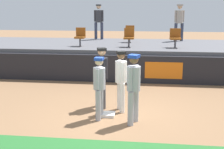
% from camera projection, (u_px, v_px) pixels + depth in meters
% --- Properties ---
extents(ground_plane, '(60.00, 60.00, 0.00)m').
position_uv_depth(ground_plane, '(114.00, 115.00, 8.92)').
color(ground_plane, '#846042').
extents(first_base, '(0.40, 0.40, 0.08)m').
position_uv_depth(first_base, '(108.00, 114.00, 8.88)').
color(first_base, white).
rests_on(first_base, ground_plane).
extents(player_fielder_home, '(0.44, 0.59, 1.82)m').
position_uv_depth(player_fielder_home, '(121.00, 77.00, 9.11)').
color(player_fielder_home, white).
rests_on(player_fielder_home, ground_plane).
extents(player_runner_visitor, '(0.46, 0.50, 1.88)m').
position_uv_depth(player_runner_visitor, '(134.00, 84.00, 8.09)').
color(player_runner_visitor, '#9EA3AD').
rests_on(player_runner_visitor, ground_plane).
extents(player_coach_visitor, '(0.36, 0.49, 1.74)m').
position_uv_depth(player_coach_visitor, '(99.00, 84.00, 8.46)').
color(player_coach_visitor, '#9EA3AD').
rests_on(player_coach_visitor, ground_plane).
extents(player_umpire, '(0.46, 0.50, 1.87)m').
position_uv_depth(player_umpire, '(102.00, 73.00, 9.42)').
color(player_umpire, '#4C4C51').
rests_on(player_umpire, ground_plane).
extents(field_wall, '(18.00, 0.26, 1.13)m').
position_uv_depth(field_wall, '(125.00, 69.00, 12.67)').
color(field_wall, black).
rests_on(field_wall, ground_plane).
extents(bleacher_platform, '(18.00, 4.80, 1.29)m').
position_uv_depth(bleacher_platform, '(129.00, 57.00, 15.14)').
color(bleacher_platform, '#59595E').
rests_on(bleacher_platform, ground_plane).
extents(seat_front_right, '(0.48, 0.44, 0.84)m').
position_uv_depth(seat_front_right, '(175.00, 37.00, 13.55)').
color(seat_front_right, '#4C4C51').
rests_on(seat_front_right, bleacher_platform).
extents(seat_front_left, '(0.44, 0.44, 0.84)m').
position_uv_depth(seat_front_left, '(80.00, 36.00, 14.06)').
color(seat_front_left, '#4C4C51').
rests_on(seat_front_left, bleacher_platform).
extents(seat_back_center, '(0.45, 0.44, 0.84)m').
position_uv_depth(seat_back_center, '(130.00, 33.00, 15.55)').
color(seat_back_center, '#4C4C51').
rests_on(seat_back_center, bleacher_platform).
extents(seat_front_center, '(0.45, 0.44, 0.84)m').
position_uv_depth(seat_front_center, '(129.00, 36.00, 13.79)').
color(seat_front_center, '#4C4C51').
rests_on(seat_front_center, bleacher_platform).
extents(spectator_hooded, '(0.53, 0.37, 1.89)m').
position_uv_depth(spectator_hooded, '(99.00, 19.00, 16.78)').
color(spectator_hooded, '#33384C').
rests_on(spectator_hooded, bleacher_platform).
extents(spectator_capped, '(0.52, 0.44, 1.89)m').
position_uv_depth(spectator_capped, '(179.00, 20.00, 15.94)').
color(spectator_capped, '#33384C').
rests_on(spectator_capped, bleacher_platform).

